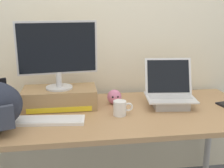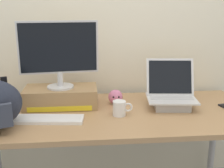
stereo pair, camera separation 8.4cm
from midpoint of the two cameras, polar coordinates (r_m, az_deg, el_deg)
name	(u,v)px [view 1 (the left image)]	position (r m, az deg, el deg)	size (l,w,h in m)	color
back_wall	(103,15)	(2.16, -3.00, 13.58)	(7.00, 0.10, 2.60)	silver
desk	(112,121)	(1.83, -1.33, -7.51)	(1.80, 0.77, 0.73)	#A87F56
toner_box_yellow	(60,98)	(1.90, -11.64, -2.68)	(0.47, 0.25, 0.13)	#9E7A51
desktop_monitor	(58,52)	(1.83, -12.14, 6.18)	(0.50, 0.17, 0.43)	silver
open_laptop	(170,97)	(1.91, 10.20, -2.55)	(0.34, 0.28, 0.30)	#ADADB2
external_keyboard	(48,120)	(1.69, -14.17, -7.08)	(0.43, 0.16, 0.02)	white
coffee_mug	(120,108)	(1.73, 0.27, -4.84)	(0.12, 0.08, 0.09)	silver
plush_toy	(114,97)	(1.92, -0.78, -2.60)	(0.10, 0.10, 0.10)	#CC7099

